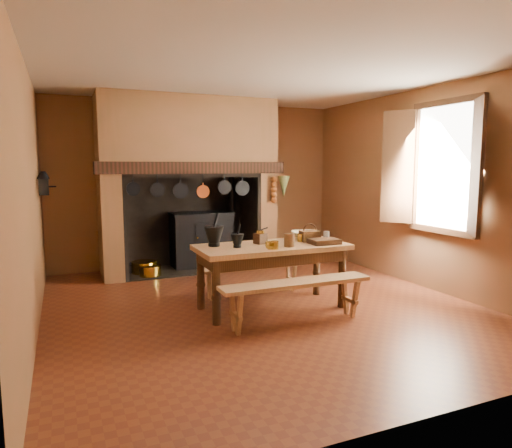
{
  "coord_description": "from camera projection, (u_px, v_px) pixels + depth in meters",
  "views": [
    {
      "loc": [
        -2.2,
        -4.99,
        1.72
      ],
      "look_at": [
        0.05,
        0.3,
        0.98
      ],
      "focal_mm": 32.0,
      "sensor_mm": 36.0,
      "label": 1
    }
  ],
  "objects": [
    {
      "name": "wall_right",
      "position": [
        424.0,
        189.0,
        6.42
      ],
      "size": [
        0.02,
        5.5,
        2.8
      ],
      "primitive_type": "cube",
      "color": "brown",
      "rests_on": "floor"
    },
    {
      "name": "iron_range",
      "position": [
        202.0,
        239.0,
        7.78
      ],
      "size": [
        1.12,
        0.55,
        1.6
      ],
      "color": "black",
      "rests_on": "floor"
    },
    {
      "name": "wall_front",
      "position": [
        434.0,
        216.0,
        2.94
      ],
      "size": [
        5.0,
        0.02,
        2.8
      ],
      "primitive_type": "cube",
      "color": "brown",
      "rests_on": "floor"
    },
    {
      "name": "wall_left",
      "position": [
        30.0,
        199.0,
        4.48
      ],
      "size": [
        0.02,
        5.5,
        2.8
      ],
      "primitive_type": "cube",
      "color": "brown",
      "rests_on": "floor"
    },
    {
      "name": "bench_back",
      "position": [
        252.0,
        273.0,
        6.08
      ],
      "size": [
        1.44,
        0.25,
        0.4
      ],
      "color": "tan",
      "rests_on": "floor"
    },
    {
      "name": "hanging_pans",
      "position": [
        194.0,
        189.0,
        6.97
      ],
      "size": [
        1.92,
        0.29,
        0.27
      ],
      "color": "black",
      "rests_on": "chimney_breast"
    },
    {
      "name": "work_table",
      "position": [
        272.0,
        255.0,
        5.47
      ],
      "size": [
        1.81,
        0.8,
        0.78
      ],
      "color": "tan",
      "rests_on": "floor"
    },
    {
      "name": "coffee_grinder",
      "position": [
        260.0,
        238.0,
        5.52
      ],
      "size": [
        0.18,
        0.16,
        0.2
      ],
      "rotation": [
        0.0,
        0.0,
        0.28
      ],
      "color": "#3B2212",
      "rests_on": "work_table"
    },
    {
      "name": "herb_bunch",
      "position": [
        284.0,
        186.0,
        7.54
      ],
      "size": [
        0.2,
        0.2,
        0.35
      ],
      "primitive_type": "cone",
      "rotation": [
        3.14,
        0.0,
        0.0
      ],
      "color": "#4E5528",
      "rests_on": "chimney_breast"
    },
    {
      "name": "ceiling",
      "position": [
        262.0,
        72.0,
        5.27
      ],
      "size": [
        5.5,
        5.5,
        0.0
      ],
      "primitive_type": "plane",
      "rotation": [
        3.14,
        0.0,
        0.0
      ],
      "color": "silver",
      "rests_on": "back_wall"
    },
    {
      "name": "mortar_small",
      "position": [
        237.0,
        240.0,
        5.25
      ],
      "size": [
        0.16,
        0.16,
        0.27
      ],
      "rotation": [
        0.0,
        0.0,
        0.35
      ],
      "color": "black",
      "rests_on": "work_table"
    },
    {
      "name": "glass_jar",
      "position": [
        326.0,
        236.0,
        5.66
      ],
      "size": [
        0.08,
        0.08,
        0.13
      ],
      "primitive_type": "cylinder",
      "rotation": [
        0.0,
        0.0,
        -0.01
      ],
      "color": "beige",
      "rests_on": "work_table"
    },
    {
      "name": "hearth_pans",
      "position": [
        145.0,
        269.0,
        7.23
      ],
      "size": [
        0.51,
        0.62,
        0.2
      ],
      "color": "gold",
      "rests_on": "floor"
    },
    {
      "name": "brass_mug_b",
      "position": [
        301.0,
        238.0,
        5.67
      ],
      "size": [
        0.11,
        0.11,
        0.1
      ],
      "primitive_type": "cylinder",
      "rotation": [
        0.0,
        0.0,
        -0.36
      ],
      "color": "gold",
      "rests_on": "work_table"
    },
    {
      "name": "window",
      "position": [
        439.0,
        167.0,
        5.96
      ],
      "size": [
        0.39,
        1.75,
        1.76
      ],
      "color": "white",
      "rests_on": "wall_right"
    },
    {
      "name": "back_wall",
      "position": [
        199.0,
        184.0,
        7.96
      ],
      "size": [
        5.0,
        0.02,
        2.8
      ],
      "primitive_type": "cube",
      "color": "brown",
      "rests_on": "floor"
    },
    {
      "name": "mortar_large",
      "position": [
        214.0,
        235.0,
        5.33
      ],
      "size": [
        0.23,
        0.23,
        0.4
      ],
      "rotation": [
        0.0,
        0.0,
        0.25
      ],
      "color": "black",
      "rests_on": "work_table"
    },
    {
      "name": "brass_mug_a",
      "position": [
        275.0,
        245.0,
        5.14
      ],
      "size": [
        0.1,
        0.1,
        0.09
      ],
      "primitive_type": "cylinder",
      "rotation": [
        0.0,
        0.0,
        -0.15
      ],
      "color": "gold",
      "rests_on": "work_table"
    },
    {
      "name": "wall_coffee_mill",
      "position": [
        43.0,
        182.0,
        5.91
      ],
      "size": [
        0.23,
        0.16,
        0.31
      ],
      "color": "black",
      "rests_on": "wall_left"
    },
    {
      "name": "floor",
      "position": [
        262.0,
        306.0,
        5.63
      ],
      "size": [
        5.5,
        5.5,
        0.0
      ],
      "primitive_type": "plane",
      "color": "#5F2C16",
      "rests_on": "ground"
    },
    {
      "name": "bench_front",
      "position": [
        296.0,
        292.0,
        4.94
      ],
      "size": [
        1.71,
        0.3,
        0.48
      ],
      "color": "tan",
      "rests_on": "floor"
    },
    {
      "name": "brass_cup",
      "position": [
        270.0,
        246.0,
        5.14
      ],
      "size": [
        0.13,
        0.13,
        0.09
      ],
      "primitive_type": "imported",
      "rotation": [
        0.0,
        0.0,
        -0.25
      ],
      "color": "gold",
      "rests_on": "work_table"
    },
    {
      "name": "wooden_tray",
      "position": [
        324.0,
        241.0,
        5.51
      ],
      "size": [
        0.36,
        0.26,
        0.06
      ],
      "primitive_type": "cube",
      "rotation": [
        0.0,
        0.0,
        -0.03
      ],
      "color": "#3B2212",
      "rests_on": "work_table"
    },
    {
      "name": "wicker_basket",
      "position": [
        310.0,
        235.0,
        5.7
      ],
      "size": [
        0.25,
        0.2,
        0.23
      ],
      "rotation": [
        0.0,
        0.0,
        -0.11
      ],
      "color": "#503818",
      "rests_on": "work_table"
    },
    {
      "name": "stoneware_crock",
      "position": [
        289.0,
        240.0,
        5.31
      ],
      "size": [
        0.15,
        0.15,
        0.15
      ],
      "primitive_type": "cylinder",
      "rotation": [
        0.0,
        0.0,
        -0.29
      ],
      "color": "#4F331D",
      "rests_on": "work_table"
    },
    {
      "name": "onion_string",
      "position": [
        274.0,
        190.0,
        7.48
      ],
      "size": [
        0.12,
        0.1,
        0.46
      ],
      "primitive_type": null,
      "color": "#97401B",
      "rests_on": "chimney_breast"
    },
    {
      "name": "mixing_bowl",
      "position": [
        306.0,
        235.0,
        5.94
      ],
      "size": [
        0.44,
        0.44,
        0.09
      ],
      "primitive_type": "imported",
      "rotation": [
        0.0,
        0.0,
        -0.25
      ],
      "color": "beige",
      "rests_on": "work_table"
    },
    {
      "name": "chimney_breast",
      "position": [
        188.0,
        160.0,
        7.39
      ],
      "size": [
        2.95,
        0.96,
        2.8
      ],
      "color": "brown",
      "rests_on": "floor"
    }
  ]
}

